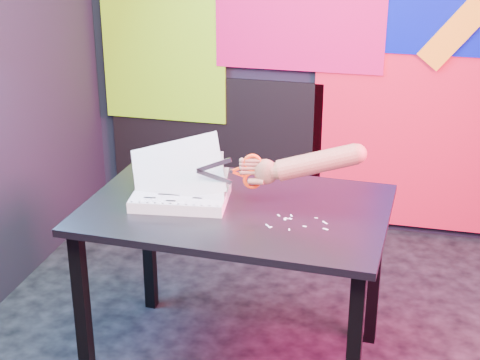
# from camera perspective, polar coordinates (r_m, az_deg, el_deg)

# --- Properties ---
(room) EXTENTS (3.01, 3.01, 2.71)m
(room) POSITION_cam_1_polar(r_m,az_deg,el_deg) (2.68, 4.84, 9.36)
(room) COLOR black
(room) RESTS_ON ground
(backdrop) EXTENTS (2.88, 0.05, 2.08)m
(backdrop) POSITION_cam_1_polar(r_m,az_deg,el_deg) (4.18, 8.79, 8.28)
(backdrop) COLOR red
(backdrop) RESTS_ON ground
(work_table) EXTENTS (1.22, 0.84, 0.75)m
(work_table) POSITION_cam_1_polar(r_m,az_deg,el_deg) (2.94, -0.29, -3.63)
(work_table) COLOR black
(work_table) RESTS_ON ground
(printout_stack) EXTENTS (0.44, 0.32, 0.28)m
(printout_stack) POSITION_cam_1_polar(r_m,az_deg,el_deg) (2.94, -4.62, -1.18)
(printout_stack) COLOR silver
(printout_stack) RESTS_ON work_table
(scissors) EXTENTS (0.25, 0.06, 0.15)m
(scissors) POSITION_cam_1_polar(r_m,az_deg,el_deg) (2.85, 0.61, 0.67)
(scissors) COLOR #ABABAB
(scissors) RESTS_ON printout_stack
(hand_forearm) EXTENTS (0.47, 0.15, 0.17)m
(hand_forearm) POSITION_cam_1_polar(r_m,az_deg,el_deg) (2.84, 5.34, 1.26)
(hand_forearm) COLOR #9B684D
(hand_forearm) RESTS_ON work_table
(paper_clippings) EXTENTS (0.24, 0.14, 0.00)m
(paper_clippings) POSITION_cam_1_polar(r_m,az_deg,el_deg) (2.77, 4.31, -3.30)
(paper_clippings) COLOR silver
(paper_clippings) RESTS_ON work_table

